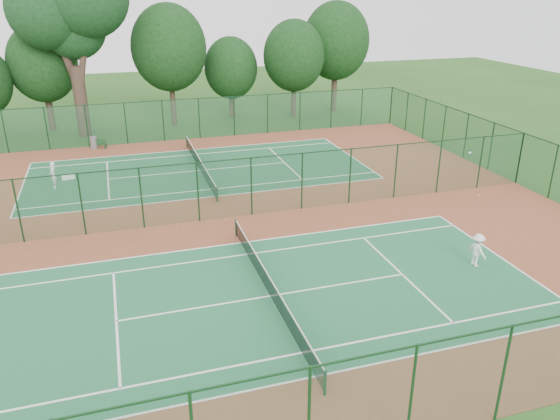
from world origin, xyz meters
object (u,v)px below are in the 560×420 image
at_px(player_near, 477,250).
at_px(kit_bag, 68,177).
at_px(trash_bin, 94,143).
at_px(big_tree, 69,8).
at_px(player_far, 53,175).
at_px(bench, 98,143).

relative_size(player_near, kit_bag, 1.95).
bearing_deg(trash_bin, kit_bag, -102.95).
bearing_deg(player_near, big_tree, 21.42).
xyz_separation_m(player_far, big_tree, (1.81, 13.63, 9.79)).
height_order(bench, kit_bag, bench).
height_order(trash_bin, bench, trash_bin).
bearing_deg(kit_bag, trash_bin, 64.29).
height_order(bench, big_tree, big_tree).
relative_size(trash_bin, bench, 0.72).
distance_m(trash_bin, kit_bag, 7.52).
distance_m(bench, kit_bag, 7.60).
distance_m(player_near, kit_bag, 27.06).
height_order(player_far, trash_bin, player_far).
bearing_deg(player_near, kit_bag, 36.36).
xyz_separation_m(player_near, trash_bin, (-17.48, 26.41, -0.32)).
height_order(player_far, big_tree, big_tree).
relative_size(player_near, big_tree, 0.11).
height_order(player_near, big_tree, big_tree).
xyz_separation_m(player_near, player_far, (-19.93, 17.54, 0.05)).
distance_m(trash_bin, big_tree, 11.24).
distance_m(player_far, bench, 9.31).
bearing_deg(bench, trash_bin, -163.13).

